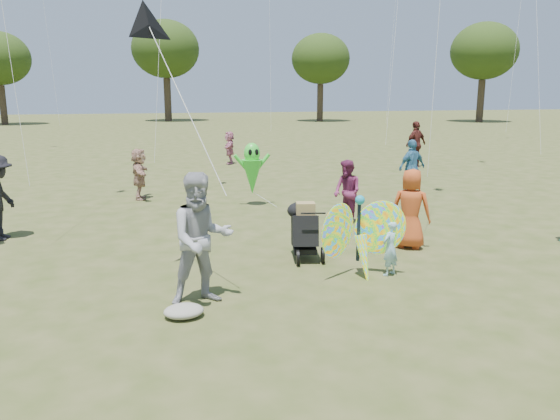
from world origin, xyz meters
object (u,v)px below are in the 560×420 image
(crowd_h, at_px, (416,144))
(crowd_e, at_px, (347,192))
(crowd_d, at_px, (139,174))
(jogging_stroller, at_px, (304,227))
(butterfly_kite, at_px, (361,238))
(adult_man, at_px, (201,239))
(alien_kite, at_px, (252,171))
(crowd_c, at_px, (412,167))
(crowd_a, at_px, (411,209))
(child_girl, at_px, (390,248))
(crowd_j, at_px, (230,148))

(crowd_h, bearing_deg, crowd_e, 31.65)
(crowd_d, relative_size, jogging_stroller, 1.34)
(crowd_h, height_order, butterfly_kite, crowd_h)
(adult_man, distance_m, alien_kite, 7.15)
(crowd_c, relative_size, crowd_h, 0.88)
(crowd_d, bearing_deg, butterfly_kite, -153.75)
(crowd_a, height_order, crowd_c, crowd_c)
(child_girl, distance_m, adult_man, 3.30)
(butterfly_kite, bearing_deg, crowd_a, 39.43)
(child_girl, distance_m, crowd_h, 14.39)
(crowd_d, distance_m, alien_kite, 3.47)
(crowd_j, bearing_deg, crowd_c, 35.86)
(crowd_a, distance_m, crowd_d, 8.45)
(crowd_d, bearing_deg, jogging_stroller, -154.08)
(crowd_d, bearing_deg, alien_kite, -117.65)
(adult_man, height_order, crowd_c, adult_man)
(crowd_h, relative_size, crowd_j, 1.35)
(alien_kite, bearing_deg, child_girl, -81.60)
(adult_man, relative_size, crowd_j, 1.37)
(crowd_a, xyz_separation_m, butterfly_kite, (-1.69, -1.39, -0.12))
(child_girl, xyz_separation_m, jogging_stroller, (-1.11, 1.33, 0.13))
(child_girl, height_order, butterfly_kite, butterfly_kite)
(adult_man, height_order, alien_kite, adult_man)
(crowd_d, xyz_separation_m, crowd_e, (4.66, -4.45, 0.01))
(butterfly_kite, bearing_deg, crowd_h, 57.13)
(child_girl, height_order, crowd_c, crowd_c)
(crowd_e, height_order, alien_kite, alien_kite)
(crowd_a, relative_size, crowd_d, 1.08)
(crowd_e, distance_m, crowd_j, 11.81)
(crowd_h, xyz_separation_m, jogging_stroller, (-8.52, -11.00, -0.35))
(crowd_h, bearing_deg, butterfly_kite, 36.52)
(crowd_e, relative_size, alien_kite, 0.87)
(crowd_h, distance_m, alien_kite, 10.25)
(crowd_c, relative_size, crowd_j, 1.19)
(jogging_stroller, bearing_deg, child_girl, -36.43)
(crowd_a, bearing_deg, crowd_c, -81.56)
(crowd_a, relative_size, crowd_h, 0.84)
(crowd_a, xyz_separation_m, crowd_d, (-5.06, 6.76, -0.06))
(adult_man, bearing_deg, jogging_stroller, 32.99)
(crowd_a, bearing_deg, crowd_h, -82.19)
(crowd_a, bearing_deg, jogging_stroller, 40.23)
(child_girl, relative_size, adult_man, 0.49)
(child_girl, bearing_deg, alien_kite, -107.76)
(crowd_d, height_order, crowd_h, crowd_h)
(adult_man, xyz_separation_m, crowd_h, (10.65, 12.71, -0.02))
(jogging_stroller, bearing_deg, crowd_d, 125.87)
(crowd_e, xyz_separation_m, alien_kite, (-1.70, 2.64, 0.21))
(adult_man, distance_m, crowd_d, 8.61)
(crowd_j, height_order, butterfly_kite, butterfly_kite)
(crowd_c, bearing_deg, jogging_stroller, 29.76)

